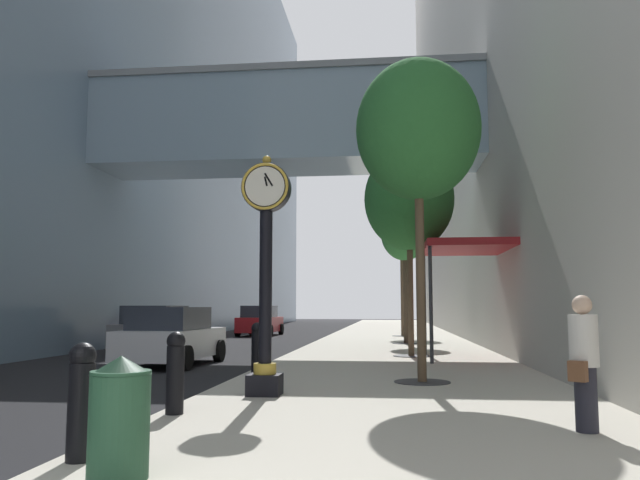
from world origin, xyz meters
name	(u,v)px	position (x,y,z in m)	size (l,w,h in m)	color
ground_plane	(322,341)	(0.00, 27.00, 0.00)	(110.00, 110.00, 0.00)	black
sidewalk_right	(392,337)	(3.33, 30.00, 0.07)	(6.66, 80.00, 0.14)	beige
building_block_left	(116,41)	(-12.15, 29.93, 16.70)	(23.69, 80.00, 33.51)	#758EA8
street_clock	(266,262)	(1.15, 7.64, 2.39)	(0.84, 0.55, 4.11)	black
bollard_nearest	(81,399)	(0.29, 2.97, 0.73)	(0.26, 0.26, 1.13)	black
bollard_second	(175,371)	(0.29, 5.66, 0.73)	(0.26, 0.26, 1.13)	black
bollard_fourth	(257,347)	(0.29, 11.04, 0.73)	(0.26, 0.26, 1.13)	black
street_tree_near	(418,131)	(3.88, 9.75, 5.21)	(2.54, 2.54, 6.56)	#333335
street_tree_mid_near	(409,200)	(3.88, 16.38, 4.91)	(2.76, 2.76, 6.38)	#333335
street_tree_mid_far	(405,235)	(3.88, 23.01, 4.58)	(1.95, 1.95, 5.61)	#333335
street_tree_far	(402,233)	(3.88, 29.63, 5.44)	(2.15, 2.15, 6.59)	#333335
trash_bin	(119,415)	(0.93, 2.41, 0.68)	(0.53, 0.53, 1.05)	#234C33
pedestrian_walking	(584,360)	(5.58, 4.98, 0.99)	(0.48, 0.52, 1.62)	#23232D
storefront_awning	(464,249)	(5.42, 15.58, 3.28)	(2.40, 3.60, 3.30)	maroon
car_white_mid	(171,337)	(-2.81, 14.16, 0.78)	(2.20, 4.12, 1.61)	silver
car_red_far	(260,321)	(-4.12, 32.41, 0.82)	(2.14, 4.37, 1.69)	#AD191E
car_grey_trailing	(157,329)	(-5.13, 19.13, 0.81)	(2.10, 4.32, 1.66)	slate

